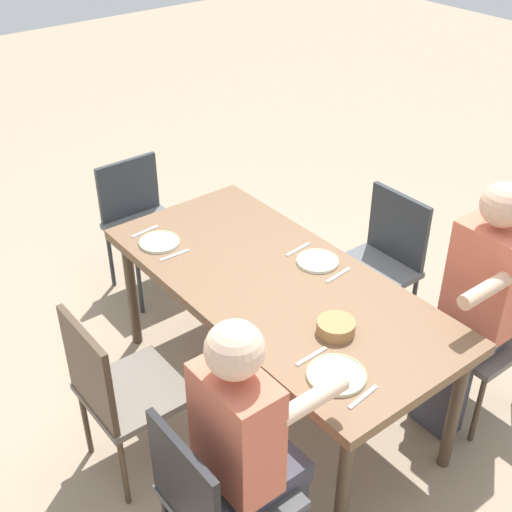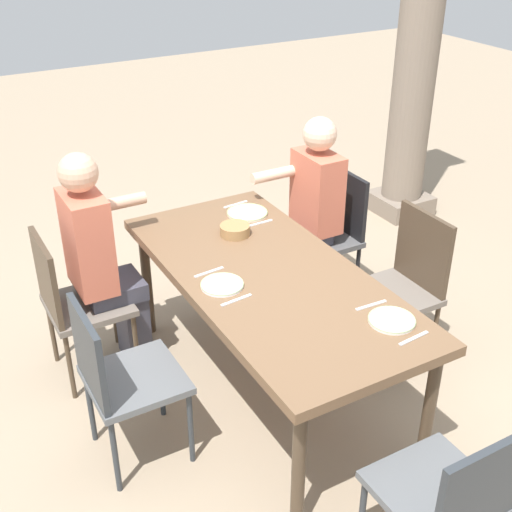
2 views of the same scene
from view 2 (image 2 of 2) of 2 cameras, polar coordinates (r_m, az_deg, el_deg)
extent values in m
plane|color=gray|center=(3.87, 0.98, -11.36)|extent=(16.00, 16.00, 0.00)
cube|color=brown|center=(3.43, 1.09, -1.86)|extent=(1.90, 0.88, 0.05)
cylinder|color=#473828|center=(4.44, -0.62, 0.10)|extent=(0.06, 0.06, 0.72)
cylinder|color=#473828|center=(3.30, 14.48, -12.86)|extent=(0.06, 0.06, 0.72)
cylinder|color=#473828|center=(4.19, -9.26, -2.25)|extent=(0.06, 0.06, 0.72)
cylinder|color=#473828|center=(2.96, 3.63, -17.86)|extent=(0.06, 0.06, 0.72)
cube|color=#4F4F50|center=(4.44, 5.39, 1.43)|extent=(0.44, 0.44, 0.04)
cube|color=black|center=(4.45, 7.66, 4.50)|extent=(0.42, 0.03, 0.44)
cylinder|color=black|center=(4.60, 1.96, -0.78)|extent=(0.03, 0.03, 0.44)
cylinder|color=black|center=(4.33, 4.56, -2.97)|extent=(0.03, 0.03, 0.44)
cylinder|color=black|center=(4.78, 5.87, 0.35)|extent=(0.03, 0.03, 0.44)
cylinder|color=black|center=(4.52, 8.59, -1.69)|extent=(0.03, 0.03, 0.44)
cube|color=#6A6158|center=(3.88, -14.08, -4.06)|extent=(0.44, 0.44, 0.04)
cube|color=#473828|center=(3.73, -17.41, -1.91)|extent=(0.42, 0.03, 0.45)
cylinder|color=#473828|center=(3.90, -10.17, -7.56)|extent=(0.03, 0.03, 0.43)
cylinder|color=#473828|center=(4.20, -11.98, -4.79)|extent=(0.03, 0.03, 0.43)
cylinder|color=#473828|center=(3.83, -15.56, -9.07)|extent=(0.03, 0.03, 0.43)
cylinder|color=#473828|center=(4.14, -16.97, -6.13)|extent=(0.03, 0.03, 0.43)
cube|color=#6A6158|center=(3.94, 11.48, -3.28)|extent=(0.44, 0.44, 0.04)
cube|color=#473828|center=(3.94, 14.05, 0.43)|extent=(0.42, 0.03, 0.48)
cylinder|color=#473828|center=(4.08, 7.41, -5.49)|extent=(0.03, 0.03, 0.42)
cylinder|color=#473828|center=(3.85, 10.75, -8.26)|extent=(0.03, 0.03, 0.42)
cylinder|color=#473828|center=(4.29, 11.53, -4.00)|extent=(0.03, 0.03, 0.42)
cylinder|color=#473828|center=(4.07, 14.94, -6.52)|extent=(0.03, 0.03, 0.42)
cube|color=#5B5E61|center=(3.29, -10.24, -10.30)|extent=(0.44, 0.44, 0.04)
cube|color=#2D3338|center=(3.12, -14.07, -8.22)|extent=(0.42, 0.03, 0.44)
cylinder|color=#2D3338|center=(3.35, -5.58, -14.31)|extent=(0.03, 0.03, 0.44)
cylinder|color=#2D3338|center=(3.62, -8.11, -10.61)|extent=(0.03, 0.03, 0.44)
cylinder|color=#2D3338|center=(3.27, -11.90, -16.34)|extent=(0.03, 0.03, 0.44)
cylinder|color=#2D3338|center=(3.55, -13.93, -12.35)|extent=(0.03, 0.03, 0.44)
cube|color=#5B5E61|center=(2.84, 15.05, -18.76)|extent=(0.44, 0.44, 0.04)
cube|color=#2D3338|center=(2.61, 18.75, -18.38)|extent=(0.03, 0.42, 0.40)
cylinder|color=#2D3338|center=(3.19, 14.69, -18.14)|extent=(0.03, 0.03, 0.44)
cube|color=#3F3F4C|center=(4.05, -10.41, -5.74)|extent=(0.24, 0.14, 0.46)
cube|color=#3F3F4C|center=(3.88, -12.02, -2.70)|extent=(0.28, 0.32, 0.10)
cube|color=#CC664C|center=(3.70, -14.15, 1.16)|extent=(0.34, 0.20, 0.55)
sphere|color=tan|center=(3.53, -14.93, 6.89)|extent=(0.21, 0.21, 0.21)
cylinder|color=tan|center=(3.82, -11.55, 4.47)|extent=(0.07, 0.30, 0.07)
cube|color=#3F3F4C|center=(4.43, 2.75, -1.89)|extent=(0.24, 0.14, 0.46)
cube|color=#3F3F4C|center=(4.34, 3.84, 1.58)|extent=(0.28, 0.32, 0.10)
cube|color=#CC664C|center=(4.26, 5.23, 5.51)|extent=(0.34, 0.20, 0.51)
sphere|color=beige|center=(4.13, 5.46, 10.31)|extent=(0.21, 0.21, 0.21)
cylinder|color=beige|center=(4.21, 1.49, 6.94)|extent=(0.07, 0.30, 0.07)
cube|color=gray|center=(5.98, 12.16, 4.47)|extent=(0.44, 0.44, 0.16)
cylinder|color=gray|center=(5.55, 13.77, 18.07)|extent=(0.34, 0.34, 2.71)
cylinder|color=silver|center=(4.03, -0.75, 3.68)|extent=(0.25, 0.25, 0.01)
torus|color=#A0BE77|center=(4.03, -0.75, 3.77)|extent=(0.25, 0.25, 0.01)
cube|color=silver|center=(4.15, -1.75, 4.42)|extent=(0.03, 0.17, 0.01)
cube|color=silver|center=(3.92, 0.30, 2.81)|extent=(0.02, 0.17, 0.01)
cylinder|color=white|center=(3.31, -2.90, -2.49)|extent=(0.21, 0.21, 0.01)
torus|color=#A9CD91|center=(3.31, -2.90, -2.39)|extent=(0.22, 0.22, 0.01)
cube|color=silver|center=(3.43, -4.03, -1.38)|extent=(0.03, 0.17, 0.01)
cube|color=silver|center=(3.20, -1.69, -3.77)|extent=(0.03, 0.17, 0.01)
cylinder|color=white|center=(3.12, 11.49, -5.41)|extent=(0.22, 0.22, 0.01)
torus|color=#A4C786|center=(3.11, 11.50, -5.31)|extent=(0.22, 0.22, 0.01)
cube|color=silver|center=(3.21, 9.79, -4.15)|extent=(0.02, 0.17, 0.01)
cube|color=silver|center=(3.03, 13.29, -6.83)|extent=(0.03, 0.17, 0.01)
cylinder|color=#9E7547|center=(3.78, -1.81, 2.23)|extent=(0.17, 0.17, 0.06)
camera|label=1|loc=(5.62, 6.88, 30.74)|focal=47.58mm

